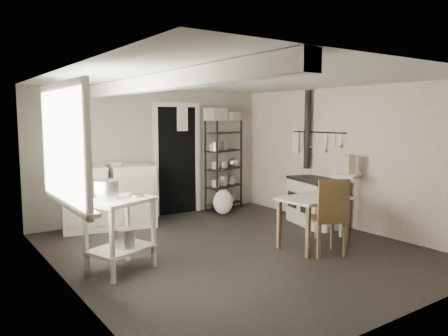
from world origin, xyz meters
TOP-DOWN VIEW (x-y plane):
  - floor at (0.00, 0.00)m, footprint 5.00×5.00m
  - ceiling at (0.00, 0.00)m, footprint 5.00×5.00m
  - wall_back at (0.00, 2.50)m, footprint 4.50×0.02m
  - wall_front at (0.00, -2.50)m, footprint 4.50×0.02m
  - wall_left at (-2.25, 0.00)m, footprint 0.02×5.00m
  - wall_right at (2.25, 0.00)m, footprint 0.02×5.00m
  - window at (-2.22, 0.20)m, footprint 0.12×1.76m
  - doorway at (0.45, 2.47)m, footprint 0.96×0.10m
  - ceiling_beam at (-1.20, 0.00)m, footprint 0.18×5.00m
  - wallpaper_panel at (2.24, 0.00)m, footprint 0.01×5.00m
  - utensil_rail at (2.19, 0.60)m, footprint 0.06×1.20m
  - prep_table at (-1.62, 0.10)m, footprint 0.90×0.78m
  - stockpot at (-1.75, 0.15)m, footprint 0.35×0.35m
  - saucepan at (-1.41, 0.10)m, footprint 0.21×0.21m
  - bucket at (-1.57, 0.07)m, footprint 0.23×0.23m
  - base_cabinets at (-1.00, 2.18)m, footprint 1.66×0.97m
  - mixing_bowl at (-0.86, 2.17)m, footprint 0.38×0.38m
  - counter_cup at (-1.35, 2.04)m, footprint 0.16×0.16m
  - shelf_rack at (1.39, 2.31)m, footprint 0.89×0.56m
  - shelf_jar at (1.11, 2.26)m, footprint 0.10×0.10m
  - storage_box_a at (1.20, 2.30)m, footprint 0.38×0.34m
  - storage_box_b at (1.58, 2.30)m, footprint 0.32×0.30m
  - stove at (1.92, 0.38)m, footprint 0.78×1.10m
  - stovepipe at (2.14, 0.80)m, footprint 0.13×0.13m
  - side_ledge at (1.95, -0.26)m, footprint 0.69×0.55m
  - oats_box at (1.95, -0.28)m, footprint 0.17×0.22m
  - work_table at (0.94, -0.52)m, footprint 0.97×0.70m
  - table_cup at (1.11, -0.56)m, footprint 0.12×0.12m
  - chair at (0.85, -0.83)m, footprint 0.56×0.57m
  - flour_sack at (1.11, 1.92)m, footprint 0.45×0.40m
  - floor_crock at (1.71, -0.06)m, footprint 0.16×0.16m

SIDE VIEW (x-z plane):
  - floor at x=0.00m, z-range 0.00..0.00m
  - floor_crock at x=1.71m, z-range -0.01..0.16m
  - flour_sack at x=1.11m, z-range 0.01..0.47m
  - work_table at x=0.94m, z-range 0.02..0.74m
  - bucket at x=-1.57m, z-range 0.26..0.51m
  - prep_table at x=-1.62m, z-range -0.03..0.83m
  - side_ledge at x=1.95m, z-range -0.04..0.90m
  - stove at x=1.92m, z-range 0.05..0.83m
  - base_cabinets at x=-1.00m, z-range -0.05..0.97m
  - chair at x=0.85m, z-range -0.03..1.00m
  - table_cup at x=1.11m, z-range 0.76..0.85m
  - saucepan at x=-1.41m, z-range 0.80..0.90m
  - stockpot at x=-1.75m, z-range 0.79..1.09m
  - shelf_rack at x=1.39m, z-range 0.08..1.82m
  - mixing_bowl at x=-0.86m, z-range 0.92..0.99m
  - counter_cup at x=-1.35m, z-range 0.92..1.03m
  - doorway at x=0.45m, z-range -0.04..2.04m
  - oats_box at x=1.95m, z-range 0.86..1.16m
  - wall_back at x=0.00m, z-range 0.00..2.30m
  - wall_front at x=0.00m, z-range 0.00..2.30m
  - wall_left at x=-2.25m, z-range 0.00..2.30m
  - wall_right at x=2.25m, z-range 0.00..2.30m
  - wallpaper_panel at x=2.24m, z-range 0.00..2.30m
  - shelf_jar at x=1.11m, z-range 1.27..1.47m
  - window at x=-2.22m, z-range 0.86..2.14m
  - utensil_rail at x=2.19m, z-range 1.33..1.77m
  - stovepipe at x=2.14m, z-range 0.95..2.23m
  - storage_box_b at x=1.58m, z-range 1.91..2.07m
  - storage_box_a at x=1.20m, z-range 1.89..2.13m
  - ceiling_beam at x=-1.20m, z-range 2.11..2.29m
  - ceiling at x=0.00m, z-range 2.30..2.30m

